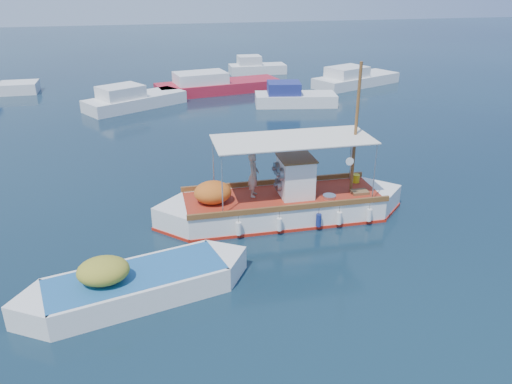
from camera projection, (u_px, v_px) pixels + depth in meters
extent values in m
plane|color=black|center=(288.00, 227.00, 18.01)|extent=(160.00, 160.00, 0.00)
cube|color=white|center=(282.00, 209.00, 18.58)|extent=(7.18, 2.42, 1.05)
cube|color=white|center=(186.00, 218.00, 17.87)|extent=(2.39, 2.39, 1.05)
cube|color=white|center=(372.00, 200.00, 19.29)|extent=(2.39, 2.39, 1.05)
cube|color=#AF1F10|center=(282.00, 217.00, 18.71)|extent=(7.27, 2.49, 0.17)
cube|color=maroon|center=(283.00, 197.00, 18.37)|extent=(7.18, 2.22, 0.06)
cube|color=brown|center=(275.00, 182.00, 19.40)|extent=(7.26, 0.12, 0.19)
cube|color=brown|center=(292.00, 208.00, 17.25)|extent=(7.26, 0.12, 0.19)
cube|color=white|center=(296.00, 177.00, 18.17)|extent=(1.15, 1.25, 1.43)
cube|color=brown|center=(296.00, 158.00, 17.87)|extent=(1.25, 1.34, 0.06)
cylinder|color=slate|center=(282.00, 174.00, 17.66)|extent=(0.21, 0.48, 0.48)
cylinder|color=slate|center=(277.00, 168.00, 18.21)|extent=(0.21, 0.48, 0.48)
cylinder|color=slate|center=(279.00, 185.00, 18.15)|extent=(0.21, 0.48, 0.48)
cylinder|color=brown|center=(356.00, 129.00, 17.93)|extent=(0.12, 0.12, 4.78)
cylinder|color=brown|center=(335.00, 141.00, 17.94)|extent=(1.72, 0.08, 0.08)
cylinder|color=silver|center=(213.00, 164.00, 18.40)|extent=(0.04, 0.04, 2.15)
cylinder|color=silver|center=(222.00, 186.00, 16.52)|extent=(0.04, 0.04, 2.15)
cylinder|color=silver|center=(352.00, 153.00, 19.48)|extent=(0.04, 0.04, 2.15)
cylinder|color=silver|center=(375.00, 173.00, 17.60)|extent=(0.04, 0.04, 2.15)
cube|color=silver|center=(293.00, 139.00, 17.56)|extent=(5.65, 2.31, 0.04)
ellipsoid|color=#C85E1D|center=(213.00, 192.00, 17.69)|extent=(1.34, 1.14, 0.80)
cube|color=gold|center=(311.00, 183.00, 19.00)|extent=(0.24, 0.17, 0.38)
cylinder|color=gold|center=(356.00, 178.00, 19.52)|extent=(0.29, 0.29, 0.32)
cube|color=brown|center=(360.00, 192.00, 18.57)|extent=(0.62, 0.43, 0.11)
cylinder|color=#B2B2B2|center=(329.00, 197.00, 18.20)|extent=(0.48, 0.48, 0.11)
cylinder|color=white|center=(350.00, 161.00, 17.26)|extent=(0.29, 0.03, 0.29)
cylinder|color=white|center=(239.00, 228.00, 16.97)|extent=(0.19, 0.19, 0.46)
cylinder|color=navy|center=(319.00, 220.00, 17.53)|extent=(0.19, 0.19, 0.46)
cylinder|color=white|center=(369.00, 215.00, 17.91)|extent=(0.19, 0.19, 0.46)
imported|color=#9D9282|center=(253.00, 175.00, 18.08)|extent=(0.56, 0.69, 1.63)
cube|color=white|center=(138.00, 288.00, 14.02)|extent=(5.20, 3.02, 0.96)
cube|color=white|center=(45.00, 313.00, 13.03)|extent=(1.85, 1.85, 0.96)
cube|color=white|center=(218.00, 268.00, 15.02)|extent=(1.85, 1.85, 0.96)
cube|color=#1F5890|center=(136.00, 275.00, 13.84)|extent=(5.15, 2.81, 0.05)
ellipsoid|color=#9E962C|center=(103.00, 271.00, 13.34)|extent=(1.63, 1.45, 0.70)
cube|color=silver|center=(136.00, 103.00, 33.91)|extent=(7.07, 5.52, 1.00)
cube|color=silver|center=(121.00, 92.00, 32.91)|extent=(3.38, 3.14, 0.80)
cube|color=#A71B2D|center=(219.00, 88.00, 38.25)|extent=(9.78, 4.41, 1.00)
cube|color=silver|center=(201.00, 78.00, 37.38)|extent=(4.13, 3.00, 0.80)
cube|color=silver|center=(295.00, 101.00, 34.44)|extent=(5.80, 3.12, 1.00)
cube|color=navy|center=(284.00, 88.00, 34.04)|extent=(2.49, 2.22, 0.80)
cube|color=silver|center=(356.00, 82.00, 40.55)|extent=(7.99, 5.48, 1.00)
cube|color=silver|center=(347.00, 72.00, 39.56)|extent=(3.68, 3.26, 0.80)
cube|color=silver|center=(257.00, 70.00, 45.35)|extent=(5.07, 2.08, 1.00)
cube|color=silver|center=(249.00, 60.00, 44.85)|extent=(2.04, 1.73, 0.80)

